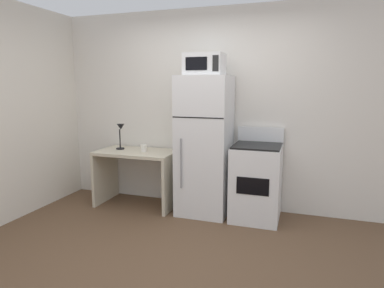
{
  "coord_description": "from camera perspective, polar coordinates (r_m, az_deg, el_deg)",
  "views": [
    {
      "loc": [
        1.12,
        -2.63,
        1.61
      ],
      "look_at": [
        -0.12,
        1.1,
        0.93
      ],
      "focal_mm": 31.32,
      "sensor_mm": 36.0,
      "label": 1
    }
  ],
  "objects": [
    {
      "name": "ground_plane",
      "position": [
        3.29,
        -4.34,
        -19.53
      ],
      "size": [
        12.0,
        12.0,
        0.0
      ],
      "primitive_type": "plane",
      "color": "brown"
    },
    {
      "name": "wall_back_white",
      "position": [
        4.49,
        3.89,
        5.86
      ],
      "size": [
        5.0,
        0.1,
        2.6
      ],
      "primitive_type": "cube",
      "color": "silver",
      "rests_on": "ground"
    },
    {
      "name": "desk",
      "position": [
        4.61,
        -9.29,
        -4.03
      ],
      "size": [
        1.06,
        0.62,
        0.75
      ],
      "color": "beige",
      "rests_on": "ground"
    },
    {
      "name": "desk_lamp",
      "position": [
        4.66,
        -12.07,
        1.98
      ],
      "size": [
        0.14,
        0.12,
        0.35
      ],
      "color": "black",
      "rests_on": "desk"
    },
    {
      "name": "coffee_mug",
      "position": [
        4.48,
        -8.25,
        -0.71
      ],
      "size": [
        0.08,
        0.08,
        0.09
      ],
      "primitive_type": "cylinder",
      "color": "white",
      "rests_on": "desk"
    },
    {
      "name": "refrigerator",
      "position": [
        4.2,
        2.14,
        -0.34
      ],
      "size": [
        0.63,
        0.61,
        1.74
      ],
      "color": "white",
      "rests_on": "ground"
    },
    {
      "name": "microwave",
      "position": [
        4.12,
        2.15,
        13.39
      ],
      "size": [
        0.46,
        0.35,
        0.26
      ],
      "color": "silver",
      "rests_on": "refrigerator"
    },
    {
      "name": "oven_range",
      "position": [
        4.16,
        10.87,
        -6.3
      ],
      "size": [
        0.57,
        0.61,
        1.1
      ],
      "color": "white",
      "rests_on": "ground"
    }
  ]
}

